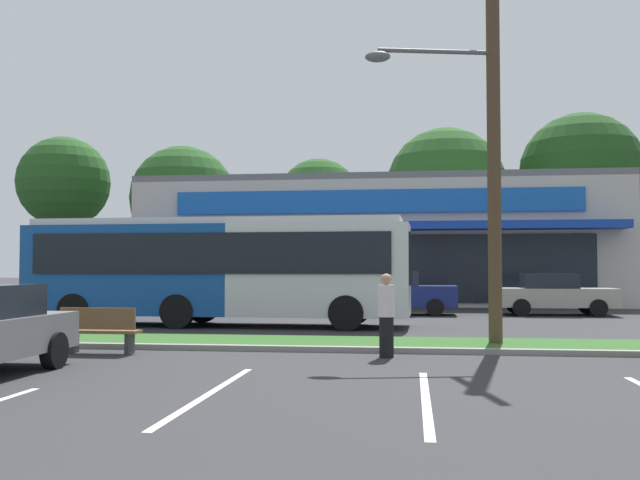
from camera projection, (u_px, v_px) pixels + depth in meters
grass_median at (349, 343)px, 16.07m from camera, size 56.00×2.20×0.12m
curb_lip at (344, 349)px, 14.86m from camera, size 56.00×0.24×0.12m
parking_stripe_1 at (210, 393)px, 9.97m from camera, size 0.12×4.80×0.01m
parking_stripe_2 at (426, 399)px, 9.54m from camera, size 0.12×4.80×0.01m
storefront_building at (379, 243)px, 37.16m from camera, size 22.96×11.60×6.13m
tree_far_left at (64, 182)px, 50.71m from camera, size 6.48×6.48×11.11m
tree_left at (183, 199)px, 47.39m from camera, size 6.99×6.99×9.88m
tree_mid_left at (319, 200)px, 48.88m from camera, size 5.65×5.65×9.28m
tree_mid at (446, 188)px, 45.00m from camera, size 7.54×7.54×10.62m
tree_mid_right at (581, 174)px, 45.03m from camera, size 7.74×7.74×11.57m
utility_pole at (487, 127)px, 15.79m from camera, size 3.15×2.37×9.10m
city_bus at (219, 268)px, 21.75m from camera, size 11.73×2.90×3.25m
bus_stop_bench at (100, 329)px, 14.60m from camera, size 1.60×0.45×0.95m
car_0 at (554, 294)px, 26.59m from camera, size 4.33×1.89×1.55m
car_3 at (71, 292)px, 28.48m from camera, size 4.25×2.02×1.60m
car_4 at (397, 293)px, 27.04m from camera, size 4.33×2.01×1.64m
pedestrian_near_bench at (386, 315)px, 14.01m from camera, size 0.33×0.33×1.65m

